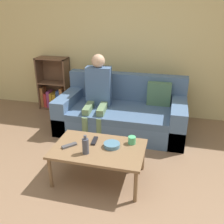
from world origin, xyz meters
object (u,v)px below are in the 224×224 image
at_px(person_adult, 98,90).
at_px(tv_remote_0, 69,146).
at_px(bookshelf, 55,89).
at_px(coffee_table, 99,151).
at_px(tv_remote_1, 94,141).
at_px(cup_near, 132,140).
at_px(bottle, 86,146).
at_px(snack_bowl, 112,145).
at_px(couch, 123,113).

distance_m(person_adult, tv_remote_0, 1.27).
relative_size(bookshelf, coffee_table, 0.96).
xyz_separation_m(coffee_table, tv_remote_1, (-0.08, 0.11, 0.05)).
distance_m(bookshelf, cup_near, 2.42).
distance_m(coffee_table, person_adult, 1.28).
distance_m(coffee_table, tv_remote_1, 0.15).
relative_size(cup_near, bottle, 0.41).
relative_size(snack_bowl, bottle, 0.86).
xyz_separation_m(couch, snack_bowl, (0.13, -1.22, 0.16)).
xyz_separation_m(tv_remote_1, snack_bowl, (0.22, -0.06, 0.01)).
relative_size(couch, bookshelf, 1.99).
bearing_deg(tv_remote_0, coffee_table, 51.16).
bearing_deg(snack_bowl, bottle, -140.96).
xyz_separation_m(coffee_table, tv_remote_0, (-0.32, -0.05, 0.05)).
distance_m(tv_remote_0, snack_bowl, 0.46).
distance_m(snack_bowl, bottle, 0.31).
distance_m(cup_near, snack_bowl, 0.24).
height_order(coffee_table, person_adult, person_adult).
distance_m(couch, snack_bowl, 1.24).
height_order(cup_near, snack_bowl, cup_near).
xyz_separation_m(cup_near, snack_bowl, (-0.20, -0.12, -0.02)).
distance_m(bookshelf, coffee_table, 2.33).
bearing_deg(snack_bowl, bookshelf, 130.91).
xyz_separation_m(bookshelf, coffee_table, (1.42, -1.84, -0.01)).
height_order(tv_remote_0, snack_bowl, snack_bowl).
height_order(person_adult, tv_remote_1, person_adult).
relative_size(couch, coffee_table, 1.92).
xyz_separation_m(person_adult, tv_remote_1, (0.29, -1.08, -0.24)).
bearing_deg(tv_remote_1, cup_near, 3.71).
bearing_deg(bookshelf, person_adult, -31.96).
bearing_deg(person_adult, snack_bowl, -71.44).
distance_m(couch, tv_remote_0, 1.38).
height_order(coffee_table, tv_remote_0, tv_remote_0).
bearing_deg(couch, bottle, -94.08).
xyz_separation_m(coffee_table, person_adult, (-0.37, 1.19, 0.29)).
bearing_deg(snack_bowl, couch, 96.14).
relative_size(cup_near, tv_remote_1, 0.50).
bearing_deg(bookshelf, snack_bowl, -49.09).
bearing_deg(bookshelf, cup_near, -43.59).
xyz_separation_m(couch, coffee_table, (-0.00, -1.28, 0.10)).
relative_size(person_adult, snack_bowl, 6.51).
height_order(tv_remote_1, snack_bowl, snack_bowl).
bearing_deg(tv_remote_1, snack_bowl, -20.13).
height_order(coffee_table, cup_near, cup_near).
bearing_deg(couch, tv_remote_0, -103.57).
xyz_separation_m(couch, tv_remote_1, (-0.09, -1.17, 0.14)).
distance_m(couch, cup_near, 1.16).
height_order(couch, person_adult, person_adult).
distance_m(coffee_table, cup_near, 0.39).
bearing_deg(person_adult, coffee_table, -78.12).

